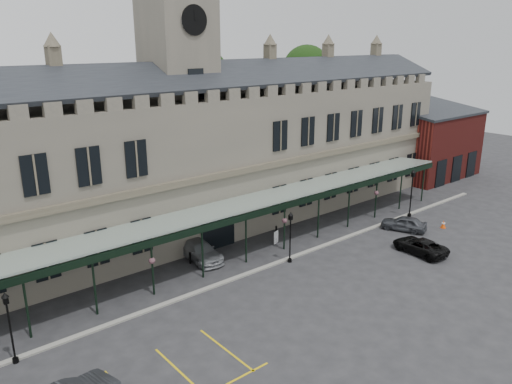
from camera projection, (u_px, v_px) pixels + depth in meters
ground at (313, 298)px, 33.45m from camera, size 140.00×140.00×0.00m
station_building at (183, 161)px, 43.26m from camera, size 60.00×10.36×17.30m
clock_tower at (179, 83)px, 41.38m from camera, size 5.60×5.60×24.80m
canopy at (244, 232)px, 38.24m from camera, size 50.00×4.10×4.30m
brick_annex at (429, 143)px, 62.52m from camera, size 12.40×8.36×9.23m
kerb at (260, 269)px, 37.48m from camera, size 60.00×0.40×0.12m
tree_behind_mid at (200, 76)px, 52.97m from camera, size 6.00×6.00×16.00m
tree_behind_right at (306, 71)px, 62.74m from camera, size 6.00×6.00×16.00m
lamp_post_left at (9, 322)px, 26.01m from camera, size 0.40×0.40×4.18m
lamp_post_mid at (290, 233)px, 38.09m from camera, size 0.39×0.39×4.11m
lamp_post_right at (412, 189)px, 47.90m from camera, size 0.45×0.45×4.76m
traffic_cone at (443, 224)px, 45.69m from camera, size 0.45×0.45×0.72m
sign_board at (276, 237)px, 42.20m from camera, size 0.63×0.23×1.10m
bollard_left at (190, 258)px, 38.39m from camera, size 0.16×0.16×0.92m
bollard_right at (276, 231)px, 43.73m from camera, size 0.17×0.17×0.96m
car_taxi at (200, 250)px, 39.11m from camera, size 2.28×5.10×1.45m
car_van at (420, 246)px, 40.23m from camera, size 2.32×4.62×1.26m
car_right_a at (404, 223)px, 45.04m from camera, size 3.03×4.29×1.36m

